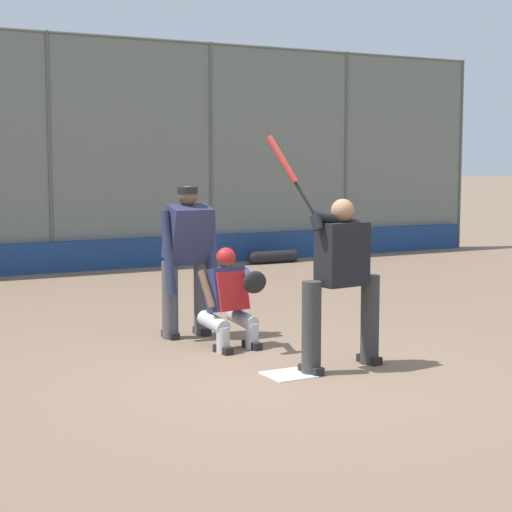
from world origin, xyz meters
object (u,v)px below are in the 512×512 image
Objects in this scene: batter_at_plate at (341,277)px; umpire_home at (187,256)px; catcher_behind_plate at (230,297)px; equipment_bag_dugout_side at (273,256)px.

batter_at_plate is 1.30× the size of umpire_home.
batter_at_plate reaches higher than catcher_behind_plate.
equipment_bag_dugout_side is at bearing -130.35° from catcher_behind_plate.
batter_at_plate is at bearing 65.10° from equipment_bag_dugout_side.
batter_at_plate reaches higher than umpire_home.
batter_at_plate is 2.07× the size of catcher_behind_plate.
umpire_home is at bearing -77.73° from batter_at_plate.
umpire_home reaches higher than catcher_behind_plate.
batter_at_plate is at bearing 105.24° from catcher_behind_plate.
catcher_behind_plate reaches higher than equipment_bag_dugout_side.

